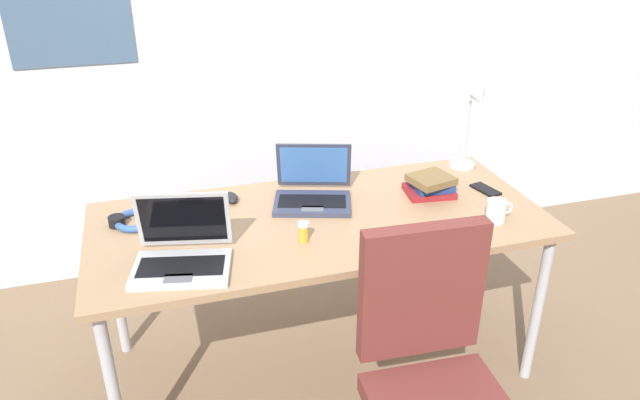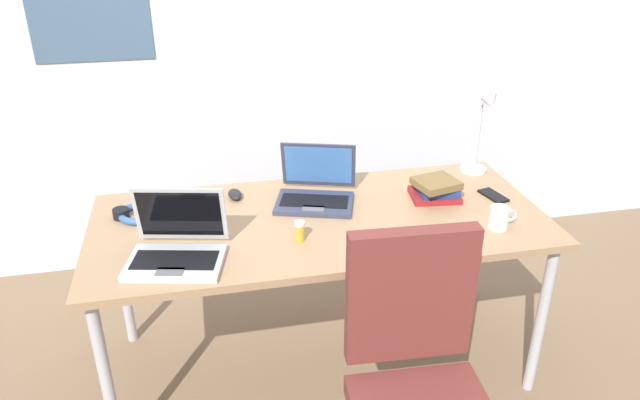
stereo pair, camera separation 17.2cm
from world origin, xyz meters
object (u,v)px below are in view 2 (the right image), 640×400
Objects in this scene: computer_mouse at (235,194)px; coffee_mug at (499,218)px; desk_lamp at (481,133)px; headphones at (141,213)px; laptop_front_left at (177,247)px; cell_phone at (493,196)px; external_keyboard at (420,240)px; laptop_far_corner at (316,191)px; pill_bottle at (300,231)px; book_stack at (436,189)px.

coffee_mug is at bearing -32.97° from computer_mouse.
desk_lamp reaches higher than headphones.
coffee_mug is (1.36, -0.38, 0.03)m from headphones.
computer_mouse is at bearing 12.91° from headphones.
laptop_front_left is 1.78× the size of headphones.
external_keyboard is at bearing -158.50° from cell_phone.
headphones is at bearing 111.96° from laptop_front_left.
computer_mouse is (-0.64, 0.52, 0.01)m from external_keyboard.
cell_phone is at bearing -5.03° from headphones.
headphones reaches higher than computer_mouse.
laptop_far_corner is 3.39× the size of coffee_mug.
desk_lamp reaches higher than laptop_front_left.
coffee_mug is at bearing -15.83° from headphones.
coffee_mug is at bearing -1.16° from laptop_front_left.
cell_phone is at bearing -8.86° from laptop_far_corner.
desk_lamp is 0.54m from coffee_mug.
computer_mouse is (-0.33, 0.10, -0.03)m from laptop_far_corner.
laptop_front_left is 4.81× the size of pill_bottle.
laptop_far_corner is at bearing 31.40° from laptop_front_left.
pill_bottle is at bearing -28.75° from headphones.
desk_lamp reaches higher than pill_bottle.
desk_lamp is 5.07× the size of pill_bottle.
laptop_front_left is 1.75× the size of book_stack.
pill_bottle is at bearing 175.40° from coffee_mug.
external_keyboard is 0.34m from coffee_mug.
external_keyboard is at bearing -53.74° from laptop_far_corner.
laptop_front_left is at bearing 178.84° from coffee_mug.
cell_phone is 1.72× the size of pill_bottle.
laptop_far_corner is 1.01× the size of laptop_front_left.
cell_phone is (0.75, -0.12, -0.04)m from laptop_far_corner.
laptop_far_corner is 1.76× the size of book_stack.
desk_lamp is 0.75m from external_keyboard.
book_stack is at bearing -9.02° from laptop_far_corner.
laptop_front_left is at bearing 175.57° from external_keyboard.
external_keyboard is (-0.48, -0.54, -0.19)m from desk_lamp.
laptop_far_corner is at bearing -171.02° from desk_lamp.
laptop_front_left is 1.15× the size of external_keyboard.
headphones is (-1.46, 0.13, 0.01)m from cell_phone.
coffee_mug is at bearing -64.21° from book_stack.
desk_lamp reaches higher than cell_phone.
laptop_far_corner is 0.35m from computer_mouse.
computer_mouse is 0.45× the size of headphones.
book_stack reaches higher than headphones.
headphones is 0.67m from pill_bottle.
laptop_far_corner is 0.67m from laptop_front_left.
desk_lamp is 4.17× the size of computer_mouse.
laptop_far_corner reaches higher than computer_mouse.
laptop_far_corner is at bearing 170.98° from book_stack.
cell_phone is at bearing 9.94° from laptop_front_left.
headphones is 2.71× the size of pill_bottle.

